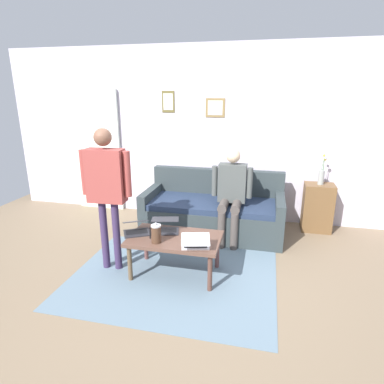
% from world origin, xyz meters
% --- Properties ---
extents(ground_plane, '(7.68, 7.68, 0.00)m').
position_xyz_m(ground_plane, '(0.00, 0.00, 0.00)').
color(ground_plane, '#7C6850').
extents(area_rug, '(2.26, 1.75, 0.01)m').
position_xyz_m(area_rug, '(0.09, -0.15, 0.00)').
color(area_rug, slate).
rests_on(area_rug, ground_plane).
extents(back_wall, '(7.04, 0.11, 2.70)m').
position_xyz_m(back_wall, '(0.00, -2.20, 1.35)').
color(back_wall, silver).
rests_on(back_wall, ground_plane).
extents(interior_door, '(0.82, 0.09, 2.05)m').
position_xyz_m(interior_door, '(2.00, -2.11, 1.02)').
color(interior_door, white).
rests_on(interior_door, ground_plane).
extents(couch, '(1.99, 0.89, 0.88)m').
position_xyz_m(couch, '(-0.13, -1.51, 0.31)').
color(couch, '#2F393B').
rests_on(couch, ground_plane).
extents(coffee_table, '(1.02, 0.61, 0.45)m').
position_xyz_m(coffee_table, '(0.09, -0.25, 0.40)').
color(coffee_table, brown).
rests_on(coffee_table, ground_plane).
extents(laptop_left, '(0.38, 0.38, 0.13)m').
position_xyz_m(laptop_left, '(0.25, -0.40, 0.50)').
color(laptop_left, '#28282D').
rests_on(laptop_left, coffee_table).
extents(laptop_center, '(0.35, 0.34, 0.14)m').
position_xyz_m(laptop_center, '(-0.19, -0.07, 0.50)').
color(laptop_center, silver).
rests_on(laptop_center, coffee_table).
extents(laptop_right, '(0.39, 0.40, 0.15)m').
position_xyz_m(laptop_right, '(0.55, -0.27, 0.50)').
color(laptop_right, '#28282D').
rests_on(laptop_right, coffee_table).
extents(french_press, '(0.13, 0.11, 0.23)m').
position_xyz_m(french_press, '(0.25, -0.08, 0.55)').
color(french_press, '#4C3323').
rests_on(french_press, coffee_table).
extents(side_shelf, '(0.42, 0.32, 0.71)m').
position_xyz_m(side_shelf, '(-1.63, -1.92, 0.36)').
color(side_shelf, brown).
rests_on(side_shelf, ground_plane).
extents(flower_vase, '(0.09, 0.09, 0.44)m').
position_xyz_m(flower_vase, '(-1.63, -1.92, 0.85)').
color(flower_vase, '#979C98').
rests_on(flower_vase, side_shelf).
extents(person_standing, '(0.58, 0.21, 1.64)m').
position_xyz_m(person_standing, '(0.85, -0.20, 1.05)').
color(person_standing, '#392A4D').
rests_on(person_standing, ground_plane).
extents(person_seated, '(0.55, 0.51, 1.28)m').
position_xyz_m(person_seated, '(-0.41, -1.28, 0.73)').
color(person_seated, '#4B433F').
rests_on(person_seated, ground_plane).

